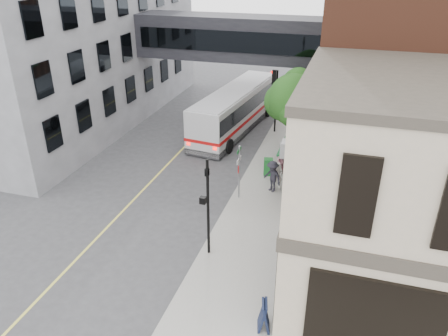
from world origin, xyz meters
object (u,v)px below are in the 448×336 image
Objects in this scene: bus at (236,108)px; newspaper_box at (268,167)px; sandwich_board at (264,315)px; pedestrian_c at (272,176)px; pedestrian_b at (282,162)px; pedestrian_a at (278,176)px.

bus is 11.27× the size of newspaper_box.
pedestrian_c is at bearing 86.57° from sandwich_board.
pedestrian_c is at bearing -62.73° from bus.
pedestrian_b is 2.21m from pedestrian_c.
bus is 8.03m from pedestrian_b.
sandwich_board is (1.44, -10.15, -0.18)m from pedestrian_a.
pedestrian_b is at bearing 84.13° from sandwich_board.
newspaper_box is (-0.74, -0.35, -0.27)m from pedestrian_b.
pedestrian_a is at bearing -73.00° from newspaper_box.
sandwich_board is at bearing -100.68° from pedestrian_b.
pedestrian_a is 10.26m from sandwich_board.
pedestrian_a is at bearing -105.54° from pedestrian_b.
bus is 7.67× the size of pedestrian_a.
pedestrian_a is 1.47× the size of newspaper_box.
pedestrian_c reaches higher than pedestrian_b.
sandwich_board is at bearing -98.13° from pedestrian_a.
bus is at bearing 150.05° from pedestrian_c.
newspaper_box is at bearing -60.43° from bus.
newspaper_box is at bearing 87.91° from sandwich_board.
pedestrian_a is 0.96× the size of pedestrian_b.
pedestrian_c is at bearing -132.34° from pedestrian_a.
bus reaches higher than pedestrian_c.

